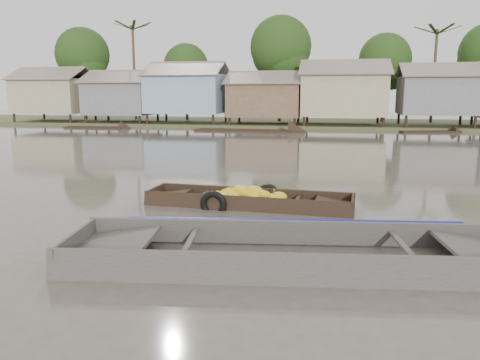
# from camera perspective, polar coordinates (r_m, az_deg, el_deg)

# --- Properties ---
(ground) EXTENTS (120.00, 120.00, 0.00)m
(ground) POSITION_cam_1_polar(r_m,az_deg,el_deg) (9.94, 0.95, -6.23)
(ground) COLOR #53483F
(ground) RESTS_ON ground
(riverbank) EXTENTS (120.00, 12.47, 10.22)m
(riverbank) POSITION_cam_1_polar(r_m,az_deg,el_deg) (41.25, 13.21, 10.71)
(riverbank) COLOR #384723
(riverbank) RESTS_ON ground
(banana_boat) EXTENTS (5.38, 1.58, 0.74)m
(banana_boat) POSITION_cam_1_polar(r_m,az_deg,el_deg) (12.07, 0.72, -2.48)
(banana_boat) COLOR black
(banana_boat) RESTS_ON ground
(viewer_boat) EXTENTS (8.04, 3.05, 0.63)m
(viewer_boat) POSITION_cam_1_polar(r_m,az_deg,el_deg) (8.21, 6.89, -9.54)
(viewer_boat) COLOR #3C3733
(viewer_boat) RESTS_ON ground
(distant_boats) EXTENTS (45.38, 15.66, 0.35)m
(distant_boats) POSITION_cam_1_polar(r_m,az_deg,el_deg) (33.67, 25.08, 4.71)
(distant_boats) COLOR black
(distant_boats) RESTS_ON ground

